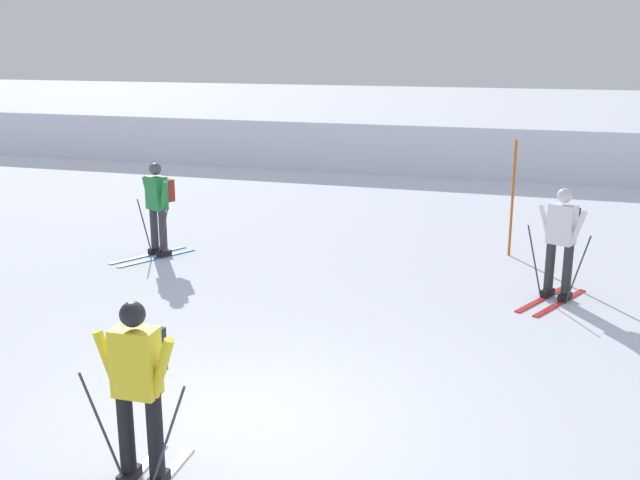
% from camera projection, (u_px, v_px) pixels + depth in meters
% --- Properties ---
extents(ground_plane, '(120.00, 120.00, 0.00)m').
position_uv_depth(ground_plane, '(247.00, 424.00, 7.64)').
color(ground_plane, silver).
extents(far_snow_ridge, '(80.00, 9.10, 1.46)m').
position_uv_depth(far_snow_ridge, '(468.00, 135.00, 25.43)').
color(far_snow_ridge, silver).
rests_on(far_snow_ridge, ground).
extents(skier_yellow, '(1.00, 1.61, 1.71)m').
position_uv_depth(skier_yellow, '(139.00, 385.00, 6.36)').
color(skier_yellow, silver).
rests_on(skier_yellow, ground).
extents(skier_white, '(1.02, 1.60, 1.71)m').
position_uv_depth(skier_white, '(562.00, 238.00, 11.13)').
color(skier_white, red).
rests_on(skier_white, ground).
extents(skier_green, '(1.06, 1.59, 1.71)m').
position_uv_depth(skier_green, '(158.00, 204.00, 13.44)').
color(skier_green, '#237AC6').
rests_on(skier_green, ground).
extents(trail_marker_pole, '(0.05, 0.05, 2.11)m').
position_uv_depth(trail_marker_pole, '(513.00, 199.00, 13.42)').
color(trail_marker_pole, '#C65614').
rests_on(trail_marker_pole, ground).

